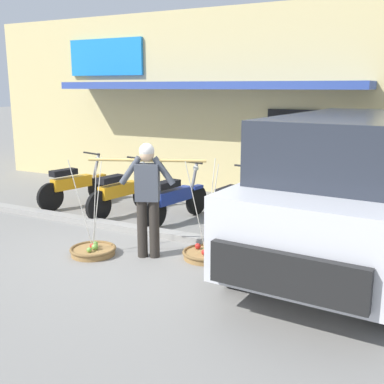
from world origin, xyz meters
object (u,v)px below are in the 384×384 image
Objects in this scene: motorcycle_second_in_row at (121,192)px; motorcycle_end_of_row at (235,205)px; fruit_vendor at (148,193)px; motorcycle_third_in_row at (175,198)px; parked_truck at (350,186)px; fruit_basket_right_side at (206,254)px; fruit_basket_left_side at (93,250)px; motorcycle_nearest_shop at (74,185)px.

motorcycle_second_in_row and motorcycle_end_of_row have the same top height.
fruit_vendor is at bearing -44.84° from motorcycle_second_in_row.
parked_truck reaches higher than motorcycle_third_in_row.
motorcycle_third_in_row is at bearing 132.37° from fruit_basket_right_side.
fruit_basket_right_side is at bearing 22.29° from fruit_vendor.
fruit_basket_right_side is at bearing 22.30° from fruit_basket_left_side.
motorcycle_second_in_row is 1.00× the size of motorcycle_third_in_row.
parked_truck is (2.02, -0.74, 0.68)m from motorcycle_end_of_row.
motorcycle_third_in_row is (-0.57, 1.81, -0.52)m from fruit_vendor.
motorcycle_nearest_shop is 0.36× the size of parked_truck.
motorcycle_second_in_row is 1.19m from motorcycle_third_in_row.
fruit_vendor is 2.85m from parked_truck.
motorcycle_nearest_shop is at bearing 172.01° from parked_truck.
fruit_basket_right_side reaches higher than motorcycle_end_of_row.
fruit_vendor reaches higher than motorcycle_third_in_row.
motorcycle_end_of_row is at bearing 1.95° from motorcycle_second_in_row.
parked_truck reaches higher than fruit_basket_left_side.
parked_truck is at bearing 22.53° from fruit_basket_right_side.
fruit_vendor is 0.93× the size of motorcycle_end_of_row.
parked_truck reaches higher than fruit_vendor.
fruit_vendor reaches higher than motorcycle_nearest_shop.
fruit_vendor is 1.97m from motorcycle_third_in_row.
parked_truck is at bearing -7.99° from motorcycle_nearest_shop.
fruit_vendor is at bearing -157.71° from fruit_basket_right_side.
motorcycle_nearest_shop is 1.31m from motorcycle_second_in_row.
motorcycle_nearest_shop is 2.49m from motorcycle_third_in_row.
fruit_basket_left_side is at bearing -157.70° from fruit_basket_right_side.
motorcycle_third_in_row is at bearing -1.74° from motorcycle_nearest_shop.
motorcycle_nearest_shop is (-3.06, 1.88, -0.52)m from fruit_vendor.
fruit_vendor is 2.00m from motorcycle_end_of_row.
fruit_vendor is at bearing -72.50° from motorcycle_third_in_row.
fruit_basket_left_side reaches higher than motorcycle_nearest_shop.
motorcycle_second_in_row is (-0.97, 2.07, 0.38)m from fruit_basket_left_side.
parked_truck is at bearing -20.23° from motorcycle_end_of_row.
motorcycle_second_in_row and motorcycle_third_in_row have the same top height.
motorcycle_nearest_shop is 0.99× the size of motorcycle_second_in_row.
fruit_basket_right_side is (1.57, 0.64, 0.00)m from fruit_basket_left_side.
fruit_basket_right_side reaches higher than motorcycle_third_in_row.
parked_truck is at bearing -8.59° from motorcycle_second_in_row.
motorcycle_second_in_row is 4.49m from parked_truck.
parked_truck is (3.41, 1.41, 1.06)m from fruit_basket_left_side.
motorcycle_end_of_row is (3.67, -0.05, 0.00)m from motorcycle_nearest_shop.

